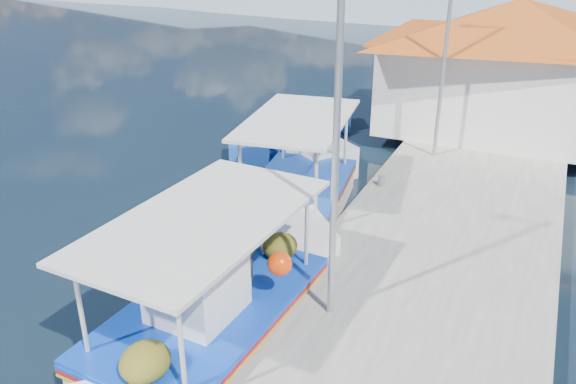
% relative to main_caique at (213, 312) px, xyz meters
% --- Properties ---
extents(ground, '(160.00, 160.00, 0.00)m').
position_rel_main_caique_xyz_m(ground, '(-2.69, -1.01, -0.54)').
color(ground, black).
rests_on(ground, ground).
extents(quay, '(5.00, 44.00, 0.50)m').
position_rel_main_caique_xyz_m(quay, '(3.21, 4.99, -0.29)').
color(quay, '#A8A49D').
rests_on(quay, ground).
extents(bollards, '(0.20, 17.20, 0.30)m').
position_rel_main_caique_xyz_m(bollards, '(1.11, 4.24, 0.11)').
color(bollards, '#A5A8AD').
rests_on(bollards, quay).
extents(main_caique, '(2.74, 8.54, 2.81)m').
position_rel_main_caique_xyz_m(main_caique, '(0.00, 0.00, 0.00)').
color(main_caique, white).
rests_on(main_caique, ground).
extents(caique_green_canopy, '(3.10, 7.76, 2.94)m').
position_rel_main_caique_xyz_m(caique_green_canopy, '(-0.69, 5.50, -0.10)').
color(caique_green_canopy, white).
rests_on(caique_green_canopy, ground).
extents(caique_blue_hull, '(2.95, 6.16, 1.14)m').
position_rel_main_caique_xyz_m(caique_blue_hull, '(-3.19, 10.55, -0.24)').
color(caique_blue_hull, '#1C4AAA').
rests_on(caique_blue_hull, ground).
extents(harbor_building, '(10.49, 10.49, 4.40)m').
position_rel_main_caique_xyz_m(harbor_building, '(3.51, 13.99, 2.23)').
color(harbor_building, silver).
rests_on(harbor_building, quay).
extents(lamp_post_near, '(1.21, 0.14, 6.00)m').
position_rel_main_caique_xyz_m(lamp_post_near, '(1.82, 0.99, 3.31)').
color(lamp_post_near, '#A5A8AD').
rests_on(lamp_post_near, quay).
extents(lamp_post_far, '(1.21, 0.14, 6.00)m').
position_rel_main_caique_xyz_m(lamp_post_far, '(1.82, 9.99, 3.31)').
color(lamp_post_far, '#A5A8AD').
rests_on(lamp_post_far, quay).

